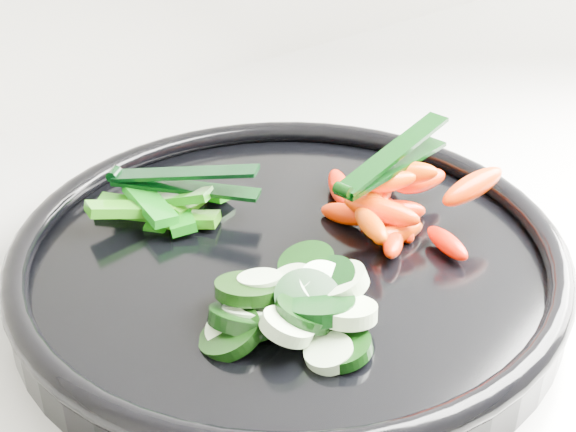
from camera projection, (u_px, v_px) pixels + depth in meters
veggie_tray at (288, 259)px, 0.55m from camera, size 0.44×0.44×0.04m
cucumber_pile at (288, 306)px, 0.48m from camera, size 0.12×0.12×0.04m
carrot_pile at (394, 200)px, 0.57m from camera, size 0.12×0.15×0.05m
pepper_pile at (163, 207)px, 0.58m from camera, size 0.11×0.09×0.03m
tong_carrot at (390, 161)px, 0.55m from camera, size 0.11×0.03×0.02m
tong_pepper at (180, 180)px, 0.58m from camera, size 0.08×0.10×0.02m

